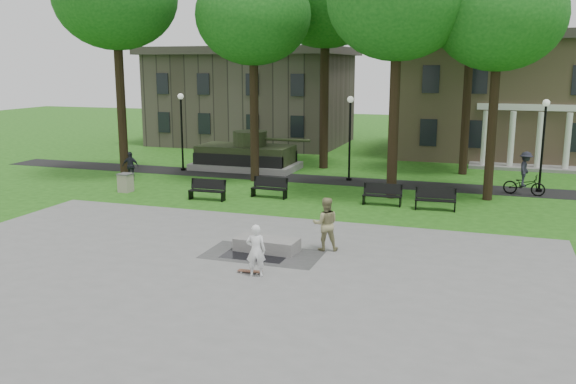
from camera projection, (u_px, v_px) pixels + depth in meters
name	position (u px, v px, depth m)	size (l,w,h in m)	color
ground	(263.00, 236.00, 23.21)	(120.00, 120.00, 0.00)	#1F5213
plaza	(205.00, 278.00, 18.57)	(22.00, 16.00, 0.02)	gray
footpath	(339.00, 181.00, 34.35)	(44.00, 2.60, 0.01)	black
building_right	(524.00, 95.00, 43.35)	(17.00, 12.00, 8.60)	#9E8460
building_left	(253.00, 100.00, 50.50)	(15.00, 10.00, 7.20)	#4C443D
tree_1	(253.00, 16.00, 32.54)	(6.20, 6.20, 11.63)	black
tree_2	(398.00, 1.00, 28.12)	(6.60, 6.60, 12.16)	black
tree_3	(500.00, 16.00, 27.79)	(6.00, 6.00, 11.19)	black
tree_5	(472.00, 6.00, 34.54)	(6.40, 6.40, 12.44)	black
lamp_left	(182.00, 125.00, 37.18)	(0.36, 0.36, 4.73)	black
lamp_mid	(350.00, 131.00, 33.91)	(0.36, 0.36, 4.73)	black
lamp_right	(543.00, 138.00, 30.79)	(0.36, 0.36, 4.73)	black
tank_monument	(246.00, 156.00, 38.04)	(7.45, 3.40, 2.40)	gray
puddle	(255.00, 255.00, 20.78)	(2.20, 1.20, 0.00)	black
concrete_block	(267.00, 244.00, 21.28)	(2.20, 1.00, 0.45)	gray
skateboard	(250.00, 272.00, 19.03)	(0.78, 0.20, 0.07)	brown
skateboarder	(256.00, 250.00, 18.59)	(0.60, 0.39, 1.65)	white
friend_watching	(326.00, 224.00, 21.24)	(0.92, 0.71, 1.89)	#948F5F
pedestrian_walker	(130.00, 166.00, 34.26)	(0.97, 0.40, 1.65)	#21222C
cyclist	(525.00, 177.00, 30.41)	(2.08, 1.22, 2.20)	black
park_bench_0	(208.00, 189.00, 29.41)	(1.81, 0.58, 1.00)	black
park_bench_1	(270.00, 187.00, 29.95)	(1.82, 0.61, 1.00)	black
park_bench_2	(383.00, 194.00, 28.31)	(1.81, 0.55, 1.00)	black
park_bench_3	(436.00, 199.00, 27.34)	(1.83, 0.65, 1.00)	black
trash_bin	(126.00, 183.00, 31.27)	(0.70, 0.70, 0.96)	#A69C89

